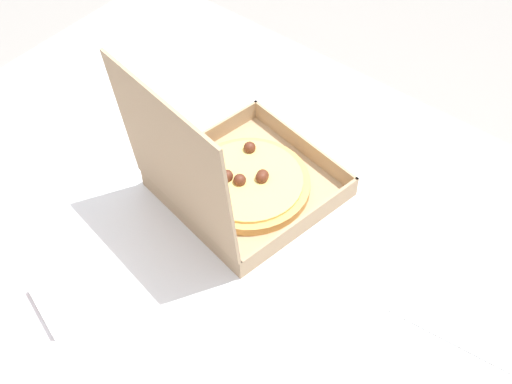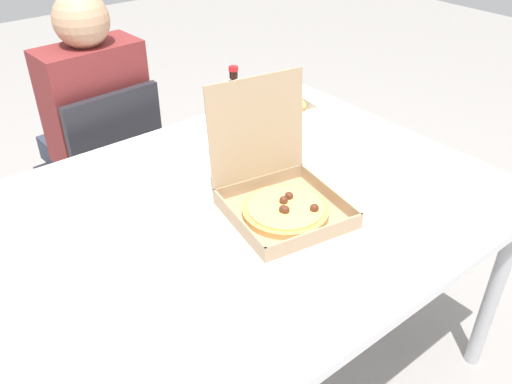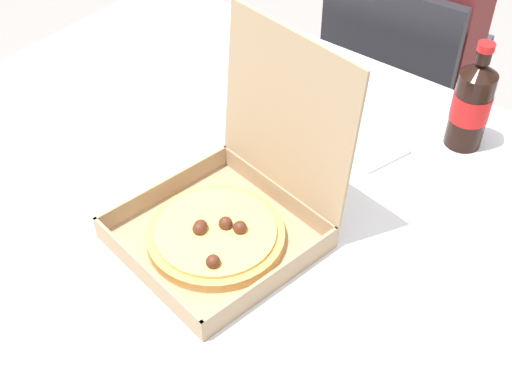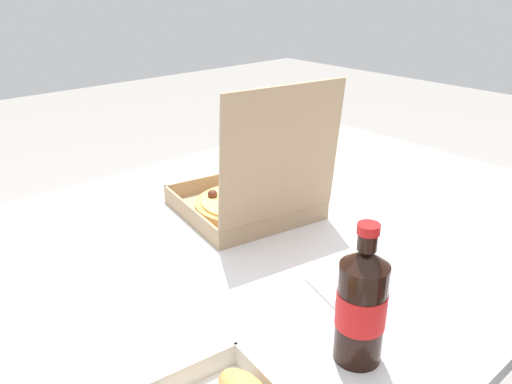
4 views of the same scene
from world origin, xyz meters
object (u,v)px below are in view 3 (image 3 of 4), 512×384
Objects in this scene: chair at (398,91)px; diner_person at (418,15)px; pizza_box_open at (229,213)px; napkin_pile at (370,145)px; paper_menu at (38,146)px; cola_bottle at (472,104)px.

chair is 0.21m from diner_person.
chair is at bearing -86.53° from diner_person.
chair is 0.93m from pizza_box_open.
diner_person reaches higher than napkin_pile.
chair is 2.28× the size of pizza_box_open.
paper_menu is 0.65m from napkin_pile.
paper_menu is at bearing -140.90° from cola_bottle.
diner_person reaches higher than chair.
pizza_box_open is at bearing -101.40° from napkin_pile.
cola_bottle is 0.20m from napkin_pile.
chair is 1.01m from paper_menu.
cola_bottle is 0.85m from paper_menu.
cola_bottle is (0.34, -0.45, 0.12)m from diner_person.
pizza_box_open is at bearing -81.55° from chair.
cola_bottle is at bearing 32.92° from paper_menu.
cola_bottle is 1.07× the size of paper_menu.
pizza_box_open is 0.46m from paper_menu.
pizza_box_open is at bearing 0.54° from paper_menu.
chair is at bearing 110.75° from napkin_pile.
diner_person is 5.48× the size of paper_menu.
pizza_box_open reaches higher than paper_menu.
diner_person is 0.58m from cola_bottle.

